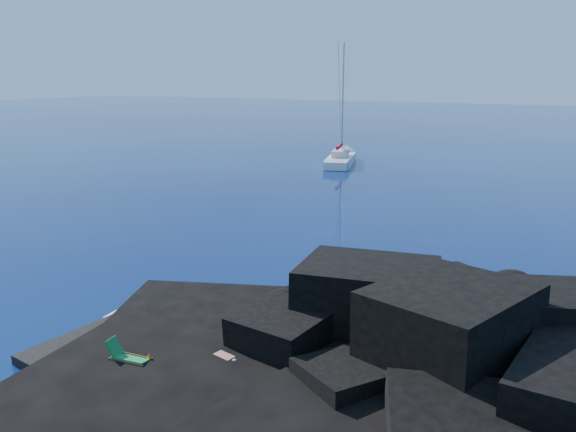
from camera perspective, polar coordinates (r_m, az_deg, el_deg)
name	(u,v)px	position (r m, az deg, el deg)	size (l,w,h in m)	color
ground	(61,341)	(23.41, -22.03, -11.73)	(400.00, 400.00, 0.00)	#030936
headland	(422,396)	(19.00, 13.43, -17.35)	(24.00, 24.00, 3.60)	black
beach	(161,365)	(20.70, -12.77, -14.51)	(8.50, 6.00, 0.70)	black
surf_foam	(244,320)	(23.58, -4.44, -10.48)	(10.00, 8.00, 0.06)	white
sailboat	(341,164)	(64.46, 5.38, 5.28)	(2.68, 12.76, 13.38)	white
deck_chair	(130,353)	(19.84, -15.74, -13.29)	(1.42, 0.62, 0.98)	#1A7939
towel	(224,362)	(19.72, -6.49, -14.52)	(2.05, 0.97, 0.05)	white
sunbather	(224,358)	(19.64, -6.50, -14.12)	(1.95, 0.48, 0.26)	#AF735C
marker_cone	(149,360)	(19.83, -13.91, -13.97)	(0.33, 0.33, 0.50)	orange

